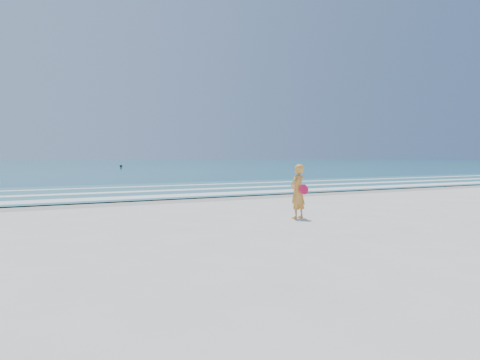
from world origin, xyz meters
TOP-DOWN VIEW (x-y plane):
  - ground at (0.00, 0.00)m, footprint 400.00×400.00m
  - wet_sand at (0.00, 9.00)m, footprint 400.00×2.40m
  - ocean at (0.00, 105.00)m, footprint 400.00×190.00m
  - shallow at (0.00, 14.00)m, footprint 400.00×10.00m
  - foam_near at (0.00, 10.30)m, footprint 400.00×1.40m
  - foam_mid at (0.00, 13.20)m, footprint 400.00×0.90m
  - foam_far at (0.00, 16.50)m, footprint 400.00×0.60m
  - buoy at (9.98, 57.68)m, footprint 0.38×0.38m
  - woman at (0.71, 2.38)m, footprint 0.63×0.53m

SIDE VIEW (x-z plane):
  - ground at x=0.00m, z-range 0.00..0.00m
  - wet_sand at x=0.00m, z-range 0.00..0.00m
  - ocean at x=0.00m, z-range 0.00..0.04m
  - shallow at x=0.00m, z-range 0.04..0.05m
  - foam_near at x=0.00m, z-range 0.05..0.06m
  - foam_mid at x=0.00m, z-range 0.05..0.06m
  - foam_far at x=0.00m, z-range 0.05..0.06m
  - buoy at x=9.98m, z-range 0.04..0.42m
  - woman at x=0.71m, z-range 0.00..1.48m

